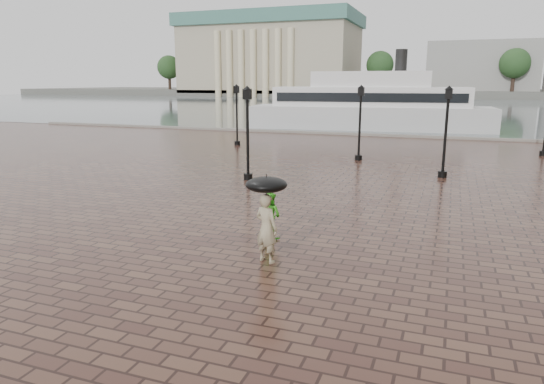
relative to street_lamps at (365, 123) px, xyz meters
The scene contains 11 objects.
ground 17.82m from the street_lamps, 84.81° to the right, with size 300.00×300.00×0.00m, color #361E18.
harbour_water 74.45m from the street_lamps, 88.77° to the left, with size 240.00×240.00×0.00m, color #454F54.
quay_edge 14.67m from the street_lamps, 83.66° to the left, with size 80.00×0.60×0.30m, color slate.
far_shore 142.42m from the street_lamps, 89.36° to the left, with size 300.00×60.00×2.00m, color #4C4C47.
museum 138.27m from the street_lamps, 112.80° to the left, with size 57.00×32.50×26.00m.
far_trees 120.62m from the street_lamps, 89.24° to the left, with size 188.00×8.00×13.50m.
street_lamps is the anchor object (origin of this frame).
adult_pedestrian 17.79m from the street_lamps, 88.56° to the right, with size 0.69×0.45×1.88m, color tan.
child_pedestrian 15.87m from the street_lamps, 90.62° to the right, with size 0.70×0.55×1.45m, color green.
ferry_near 20.99m from the street_lamps, 98.46° to the left, with size 24.21×8.06×7.79m.
umbrella 17.74m from the street_lamps, 88.56° to the right, with size 1.10×1.10×1.19m.
Camera 1 is at (3.25, -11.63, 4.75)m, focal length 32.00 mm.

